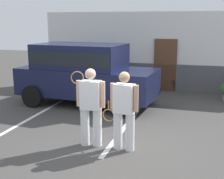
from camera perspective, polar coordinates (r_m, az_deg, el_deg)
name	(u,v)px	position (r m, az deg, el deg)	size (l,w,h in m)	color
ground_plane	(117,147)	(7.14, 0.89, -10.52)	(40.00, 40.00, 0.00)	#423F3D
parking_stripe_0	(34,116)	(9.59, -14.18, -4.80)	(0.12, 4.40, 0.01)	silver
parking_stripe_1	(126,125)	(8.53, 2.64, -6.59)	(0.12, 4.40, 0.01)	silver
house_frontage	(159,54)	(12.79, 8.65, 6.51)	(9.80, 0.40, 3.16)	white
parked_suv	(84,71)	(10.47, -5.11, 3.41)	(4.74, 2.46, 2.05)	#141938
tennis_player_man	(91,106)	(6.95, -3.95, -3.07)	(0.79, 0.31, 1.78)	white
tennis_player_woman	(124,110)	(6.73, 2.19, -3.81)	(0.89, 0.33, 1.75)	white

